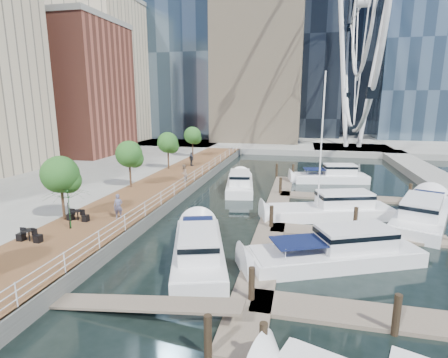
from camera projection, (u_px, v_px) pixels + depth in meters
ground at (202, 276)px, 18.95m from camera, size 520.00×520.00×0.00m
boardwalk at (158, 191)px, 35.07m from camera, size 6.00×60.00×1.00m
seawall at (186, 192)px, 34.42m from camera, size 0.25×60.00×1.00m
land_far at (288, 129)px, 115.96m from camera, size 200.00×114.00×1.00m
pier at (352, 150)px, 65.33m from camera, size 14.00×12.00×1.00m
railing at (185, 182)px, 34.23m from camera, size 0.10×60.00×1.05m
floating_docks at (339, 219)px, 26.63m from camera, size 16.00×34.00×2.60m
midrise_condos at (24, 71)px, 48.85m from camera, size 19.00×67.00×28.00m
ferris_wheel at (364, 2)px, 59.84m from camera, size 5.80×45.60×47.80m
street_trees at (129, 154)px, 33.82m from camera, size 2.60×42.60×4.60m
cafe_tables at (8, 250)px, 19.00m from camera, size 2.50×13.70×0.74m
yacht_foreground at (334, 264)px, 20.36m from camera, size 11.24×7.13×2.15m
pedestrian_near at (118, 206)px, 25.14m from camera, size 0.73×0.57×1.78m
pedestrian_mid at (184, 173)px, 36.61m from camera, size 0.82×0.98×1.82m
pedestrian_far at (192, 159)px, 45.76m from camera, size 1.08×1.02×1.80m
moored_yachts at (324, 219)px, 28.02m from camera, size 22.06×37.88×11.50m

